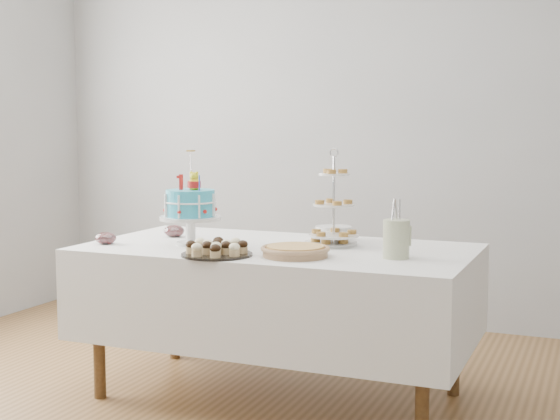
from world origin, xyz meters
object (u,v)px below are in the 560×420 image
at_px(pie, 295,250).
at_px(plate_stack, 333,233).
at_px(pastry_plate, 331,241).
at_px(jam_bowl_a, 106,238).
at_px(utensil_pitcher, 396,237).
at_px(table, 278,291).
at_px(birthday_cake, 191,220).
at_px(jam_bowl_b, 174,231).
at_px(cupcake_tray, 217,248).
at_px(tiered_stand, 334,205).

bearing_deg(pie, plate_stack, 91.01).
height_order(pastry_plate, jam_bowl_a, jam_bowl_a).
bearing_deg(utensil_pitcher, table, 150.33).
xyz_separation_m(birthday_cake, pastry_plate, (0.64, 0.30, -0.11)).
relative_size(birthday_cake, pastry_plate, 1.78).
distance_m(table, jam_bowl_b, 0.71).
relative_size(pastry_plate, utensil_pitcher, 1.00).
bearing_deg(utensil_pitcher, pastry_plate, 126.03).
height_order(table, pie, pie).
distance_m(cupcake_tray, jam_bowl_a, 0.70).
relative_size(pie, jam_bowl_b, 2.88).
bearing_deg(jam_bowl_a, jam_bowl_b, 63.06).
relative_size(pie, tiered_stand, 0.65).
distance_m(plate_stack, pastry_plate, 0.15).
height_order(tiered_stand, utensil_pitcher, tiered_stand).
distance_m(tiered_stand, jam_bowl_a, 1.17).
distance_m(plate_stack, jam_bowl_b, 0.87).
bearing_deg(birthday_cake, jam_bowl_a, -165.85).
height_order(pie, jam_bowl_b, jam_bowl_b).
distance_m(table, cupcake_tray, 0.48).
xyz_separation_m(cupcake_tray, jam_bowl_a, (-0.69, 0.11, -0.01)).
xyz_separation_m(table, utensil_pitcher, (0.63, -0.12, 0.32)).
bearing_deg(jam_bowl_a, table, 17.46).
bearing_deg(table, utensil_pitcher, -10.36).
relative_size(tiered_stand, plate_stack, 2.59).
xyz_separation_m(birthday_cake, cupcake_tray, (0.27, -0.24, -0.09)).
distance_m(jam_bowl_b, utensil_pitcher, 1.31).
bearing_deg(jam_bowl_b, table, -8.77).
height_order(cupcake_tray, jam_bowl_a, cupcake_tray).
bearing_deg(jam_bowl_a, birthday_cake, 17.92).
bearing_deg(birthday_cake, utensil_pitcher, -3.06).
height_order(birthday_cake, jam_bowl_a, birthday_cake).
bearing_deg(plate_stack, birthday_cake, -143.81).
height_order(plate_stack, pastry_plate, plate_stack).
xyz_separation_m(jam_bowl_a, utensil_pitcher, (1.47, 0.15, 0.07)).
xyz_separation_m(tiered_stand, plate_stack, (-0.07, 0.19, -0.17)).
xyz_separation_m(pastry_plate, jam_bowl_a, (-1.06, -0.43, 0.01)).
height_order(cupcake_tray, plate_stack, cupcake_tray).
height_order(pastry_plate, jam_bowl_b, jam_bowl_b).
bearing_deg(cupcake_tray, pastry_plate, 55.36).
distance_m(cupcake_tray, jam_bowl_b, 0.69).
bearing_deg(plate_stack, pastry_plate, -75.67).
height_order(cupcake_tray, pie, cupcake_tray).
bearing_deg(pie, pastry_plate, 86.27).
relative_size(birthday_cake, utensil_pitcher, 1.78).
relative_size(table, pastry_plate, 7.17).
relative_size(tiered_stand, jam_bowl_b, 4.41).
bearing_deg(pastry_plate, utensil_pitcher, -34.66).
xyz_separation_m(plate_stack, jam_bowl_a, (-1.02, -0.58, -0.01)).
bearing_deg(jam_bowl_a, cupcake_tray, -8.66).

